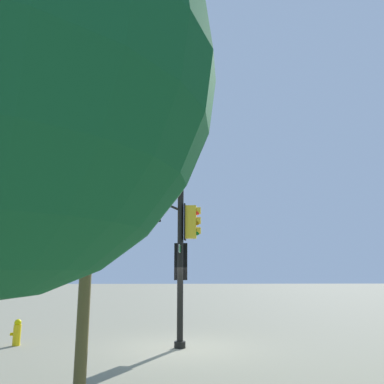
% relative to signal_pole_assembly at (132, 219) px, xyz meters
% --- Properties ---
extents(ground_plane, '(120.00, 120.00, 0.00)m').
position_rel_signal_pole_assembly_xyz_m(ground_plane, '(-1.64, 0.19, -4.12)').
color(ground_plane, gray).
extents(signal_pole_assembly, '(5.72, 1.16, 6.03)m').
position_rel_signal_pole_assembly_xyz_m(signal_pole_assembly, '(0.00, 0.00, 0.00)').
color(signal_pole_assembly, black).
rests_on(signal_pole_assembly, ground_plane).
extents(utility_pole, '(0.55, 1.78, 8.10)m').
position_rel_signal_pole_assembly_xyz_m(utility_pole, '(0.28, 5.09, 0.11)').
color(utility_pole, brown).
rests_on(utility_pole, ground_plane).
extents(fire_hydrant, '(0.33, 0.24, 0.83)m').
position_rel_signal_pole_assembly_xyz_m(fire_hydrant, '(3.70, -0.36, -3.71)').
color(fire_hydrant, yellow).
rests_on(fire_hydrant, ground_plane).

